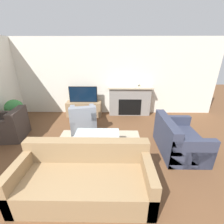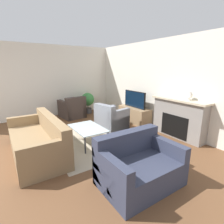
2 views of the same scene
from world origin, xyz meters
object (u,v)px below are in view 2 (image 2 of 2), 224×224
object	(u,v)px
armchair_by_window	(72,110)
armchair_accent	(111,120)
couch_sectional	(38,142)
tv	(135,99)
potted_plant	(88,101)
coffee_table	(88,129)
couch_loveseat	(138,167)
mantel_clock	(188,95)

from	to	relation	value
armchair_by_window	armchair_accent	world-z (taller)	same
couch_sectional	tv	bearing A→B (deg)	100.83
tv	armchair_by_window	world-z (taller)	tv
armchair_accent	potted_plant	world-z (taller)	potted_plant
couch_sectional	armchair_accent	bearing A→B (deg)	101.67
couch_sectional	armchair_accent	xyz separation A→B (m)	(-0.46, 2.21, 0.01)
coffee_table	potted_plant	xyz separation A→B (m)	(-2.73, 1.32, 0.15)
couch_loveseat	tv	bearing A→B (deg)	50.78
tv	armchair_accent	size ratio (longest dim) A/B	1.01
couch_loveseat	mantel_clock	world-z (taller)	mantel_clock
couch_sectional	couch_loveseat	distance (m)	2.29
tv	mantel_clock	bearing A→B (deg)	4.38
armchair_accent	coffee_table	size ratio (longest dim) A/B	0.94
couch_sectional	coffee_table	xyz separation A→B (m)	(0.07, 1.16, 0.09)
potted_plant	coffee_table	bearing A→B (deg)	-25.77
tv	mantel_clock	distance (m)	1.93
couch_sectional	coffee_table	distance (m)	1.17
couch_sectional	potted_plant	bearing A→B (deg)	136.98
potted_plant	couch_sectional	bearing A→B (deg)	-43.02
armchair_by_window	armchair_accent	xyz separation A→B (m)	(1.95, 0.51, 0.00)
tv	armchair_accent	bearing A→B (deg)	-80.93
mantel_clock	tv	bearing A→B (deg)	-175.62
coffee_table	potted_plant	bearing A→B (deg)	154.23
potted_plant	mantel_clock	world-z (taller)	mantel_clock
couch_loveseat	potted_plant	size ratio (longest dim) A/B	1.50
couch_loveseat	armchair_by_window	distance (m)	4.41
potted_plant	mantel_clock	bearing A→B (deg)	13.62
mantel_clock	armchair_accent	bearing A→B (deg)	-144.56
couch_sectional	mantel_clock	size ratio (longest dim) A/B	9.03
coffee_table	potted_plant	size ratio (longest dim) A/B	1.24
armchair_by_window	tv	bearing A→B (deg)	125.03
couch_loveseat	armchair_accent	distance (m)	2.65
couch_loveseat	potted_plant	bearing A→B (deg)	74.10
armchair_accent	potted_plant	bearing A→B (deg)	-19.94
couch_sectional	armchair_by_window	world-z (taller)	same
couch_sectional	armchair_by_window	size ratio (longest dim) A/B	2.20
couch_sectional	couch_loveseat	size ratio (longest dim) A/B	1.68
couch_loveseat	armchair_accent	world-z (taller)	same
couch_loveseat	armchair_by_window	size ratio (longest dim) A/B	1.31
armchair_accent	potted_plant	xyz separation A→B (m)	(-2.20, 0.27, 0.23)
couch_loveseat	armchair_accent	xyz separation A→B (m)	(-2.43, 1.05, 0.01)
tv	coffee_table	bearing A→B (deg)	-71.80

